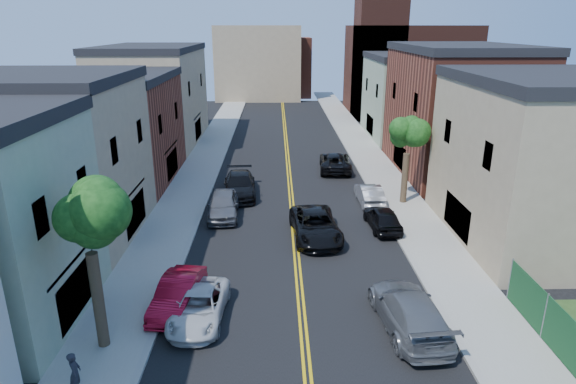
{
  "coord_description": "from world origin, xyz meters",
  "views": [
    {
      "loc": [
        -1.07,
        -2.42,
        12.05
      ],
      "look_at": [
        -0.35,
        26.91,
        2.0
      ],
      "focal_mm": 30.49,
      "sensor_mm": 36.0,
      "label": 1
    }
  ],
  "objects": [
    {
      "name": "bldg_left_brick",
      "position": [
        -14.0,
        36.0,
        4.0
      ],
      "size": [
        9.0,
        12.0,
        8.0
      ],
      "primitive_type": "cube",
      "color": "brown",
      "rests_on": "ground"
    },
    {
      "name": "bldg_left_tan_near",
      "position": [
        -14.0,
        25.0,
        4.5
      ],
      "size": [
        9.0,
        10.0,
        9.0
      ],
      "primitive_type": "cube",
      "color": "#998466",
      "rests_on": "ground"
    },
    {
      "name": "bldg_right_brick",
      "position": [
        14.0,
        38.0,
        5.0
      ],
      "size": [
        9.0,
        14.0,
        10.0
      ],
      "primitive_type": "cube",
      "color": "brown",
      "rests_on": "ground"
    },
    {
      "name": "red_sedan",
      "position": [
        -5.5,
        16.78,
        0.72
      ],
      "size": [
        2.08,
        4.55,
        1.45
      ],
      "primitive_type": "imported",
      "rotation": [
        0.0,
        0.0,
        -0.13
      ],
      "color": "#AC0B24",
      "rests_on": "ground"
    },
    {
      "name": "curb_left",
      "position": [
        -6.15,
        40.0,
        0.07
      ],
      "size": [
        0.3,
        100.0,
        0.15
      ],
      "primitive_type": "cube",
      "color": "gray",
      "rests_on": "ground"
    },
    {
      "name": "bldg_left_tan_far",
      "position": [
        -14.0,
        50.0,
        4.75
      ],
      "size": [
        9.0,
        16.0,
        9.5
      ],
      "primitive_type": "cube",
      "color": "#998466",
      "rests_on": "ground"
    },
    {
      "name": "dark_car_right_far",
      "position": [
        4.04,
        38.52,
        0.78
      ],
      "size": [
        2.99,
        5.8,
        1.56
      ],
      "primitive_type": "imported",
      "rotation": [
        0.0,
        0.0,
        3.07
      ],
      "color": "black",
      "rests_on": "ground"
    },
    {
      "name": "bldg_right_tan",
      "position": [
        14.0,
        24.0,
        4.5
      ],
      "size": [
        9.0,
        12.0,
        9.0
      ],
      "primitive_type": "cube",
      "color": "#998466",
      "rests_on": "ground"
    },
    {
      "name": "tree_left_mid",
      "position": [
        -7.88,
        14.01,
        6.58
      ],
      "size": [
        5.2,
        5.2,
        9.29
      ],
      "color": "#3A261D",
      "rests_on": "sidewalk_left"
    },
    {
      "name": "bldg_right_palegrn",
      "position": [
        14.0,
        52.0,
        4.25
      ],
      "size": [
        9.0,
        12.0,
        8.5
      ],
      "primitive_type": "cube",
      "color": "gray",
      "rests_on": "ground"
    },
    {
      "name": "backdrop_center",
      "position": [
        0.0,
        86.0,
        5.0
      ],
      "size": [
        10.0,
        8.0,
        10.0
      ],
      "primitive_type": "cube",
      "color": "brown",
      "rests_on": "ground"
    },
    {
      "name": "pedestrian_left",
      "position": [
        -7.92,
        11.35,
        0.93
      ],
      "size": [
        0.51,
        0.65,
        1.57
      ],
      "primitive_type": "imported",
      "rotation": [
        0.0,
        0.0,
        1.83
      ],
      "color": "#222229",
      "rests_on": "sidewalk_left"
    },
    {
      "name": "sidewalk_right",
      "position": [
        7.9,
        40.0,
        0.07
      ],
      "size": [
        3.2,
        100.0,
        0.15
      ],
      "primitive_type": "cube",
      "color": "gray",
      "rests_on": "ground"
    },
    {
      "name": "black_suv_lane",
      "position": [
        1.21,
        24.28,
        0.8
      ],
      "size": [
        3.07,
        5.92,
        1.59
      ],
      "primitive_type": "imported",
      "rotation": [
        0.0,
        0.0,
        0.08
      ],
      "color": "black",
      "rests_on": "ground"
    },
    {
      "name": "grey_car_right",
      "position": [
        4.39,
        15.01,
        0.82
      ],
      "size": [
        2.81,
        5.87,
        1.65
      ],
      "primitive_type": "imported",
      "rotation": [
        0.0,
        0.0,
        3.23
      ],
      "color": "#5A5D62",
      "rests_on": "ground"
    },
    {
      "name": "black_car_right",
      "position": [
        5.5,
        25.54,
        0.72
      ],
      "size": [
        1.94,
        4.29,
        1.43
      ],
      "primitive_type": "imported",
      "rotation": [
        0.0,
        0.0,
        3.2
      ],
      "color": "black",
      "rests_on": "ground"
    },
    {
      "name": "white_pickup",
      "position": [
        -4.42,
        15.84,
        0.64
      ],
      "size": [
        2.38,
        4.72,
        1.28
      ],
      "primitive_type": "imported",
      "rotation": [
        0.0,
        0.0,
        -0.06
      ],
      "color": "silver",
      "rests_on": "ground"
    },
    {
      "name": "sidewalk_left",
      "position": [
        -7.9,
        40.0,
        0.07
      ],
      "size": [
        3.2,
        100.0,
        0.15
      ],
      "primitive_type": "cube",
      "color": "gray",
      "rests_on": "ground"
    },
    {
      "name": "black_car_left",
      "position": [
        -3.8,
        32.04,
        0.82
      ],
      "size": [
        2.68,
        5.77,
        1.63
      ],
      "primitive_type": "imported",
      "rotation": [
        0.0,
        0.0,
        0.07
      ],
      "color": "black",
      "rests_on": "ground"
    },
    {
      "name": "church",
      "position": [
        16.33,
        67.07,
        7.24
      ],
      "size": [
        16.2,
        14.2,
        22.6
      ],
      "color": "#4C2319",
      "rests_on": "ground"
    },
    {
      "name": "curb_right",
      "position": [
        6.15,
        40.0,
        0.07
      ],
      "size": [
        0.3,
        100.0,
        0.15
      ],
      "primitive_type": "cube",
      "color": "gray",
      "rests_on": "ground"
    },
    {
      "name": "backdrop_left",
      "position": [
        -4.0,
        82.0,
        6.0
      ],
      "size": [
        14.0,
        8.0,
        12.0
      ],
      "primitive_type": "cube",
      "color": "#998466",
      "rests_on": "ground"
    },
    {
      "name": "silver_car_right",
      "position": [
        5.5,
        30.11,
        0.7
      ],
      "size": [
        1.57,
        4.3,
        1.41
      ],
      "primitive_type": "imported",
      "rotation": [
        0.0,
        0.0,
        3.16
      ],
      "color": "#929398",
      "rests_on": "ground"
    },
    {
      "name": "grey_car_left",
      "position": [
        -4.6,
        27.85,
        0.82
      ],
      "size": [
        2.19,
        4.93,
        1.65
      ],
      "primitive_type": "imported",
      "rotation": [
        0.0,
        0.0,
        0.05
      ],
      "color": "#525459",
      "rests_on": "ground"
    },
    {
      "name": "tree_right_far",
      "position": [
        7.92,
        30.01,
        5.76
      ],
      "size": [
        4.4,
        4.4,
        8.03
      ],
      "color": "#3A261D",
      "rests_on": "sidewalk_right"
    }
  ]
}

